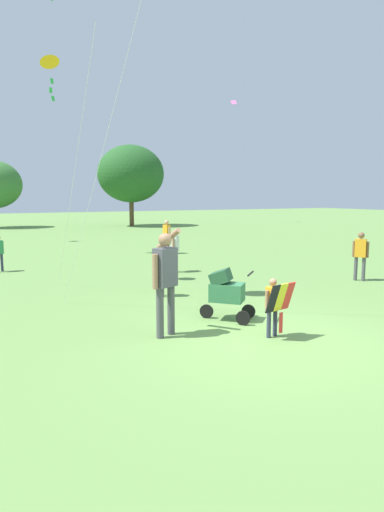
% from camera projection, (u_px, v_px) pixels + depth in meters
% --- Properties ---
extents(ground_plane, '(120.00, 120.00, 0.00)m').
position_uv_depth(ground_plane, '(265.00, 341.00, 7.51)').
color(ground_plane, '#668E47').
extents(child_with_butterfly_kite, '(0.59, 0.40, 1.03)m').
position_uv_depth(child_with_butterfly_kite, '(274.00, 302.00, 7.63)').
color(child_with_butterfly_kite, '#33384C').
rests_on(child_with_butterfly_kite, ground).
extents(person_adult_flyer, '(0.59, 0.68, 1.89)m').
position_uv_depth(person_adult_flyer, '(165.00, 275.00, 7.64)').
color(person_adult_flyer, '#4C4C51').
rests_on(person_adult_flyer, ground).
extents(stroller, '(0.96, 0.99, 1.03)m').
position_uv_depth(stroller, '(226.00, 290.00, 8.71)').
color(stroller, black).
rests_on(stroller, ground).
extents(kite_orange_delta, '(0.60, 3.84, 6.06)m').
position_uv_depth(kite_orange_delta, '(50.00, 66.00, 11.51)').
color(kite_orange_delta, '#F4A319').
rests_on(kite_orange_delta, ground).
extents(distant_kites_cluster, '(28.91, 13.97, 10.06)m').
position_uv_depth(distant_kites_cluster, '(26.00, 2.00, 23.11)').
color(distant_kites_cluster, '#F4A319').
extents(person_red_shirt, '(0.34, 0.34, 1.37)m').
position_uv_depth(person_red_shirt, '(175.00, 247.00, 14.17)').
color(person_red_shirt, '#4C4C51').
rests_on(person_red_shirt, ground).
extents(person_sitting_far, '(0.21, 0.35, 1.12)m').
position_uv_depth(person_sitting_far, '(160.00, 270.00, 10.74)').
color(person_sitting_far, '#7F705B').
rests_on(person_sitting_far, ground).
extents(person_couple_left, '(0.25, 0.45, 1.42)m').
position_uv_depth(person_couple_left, '(167.00, 234.00, 18.68)').
color(person_couple_left, '#4C4C51').
rests_on(person_couple_left, ground).
extents(person_back_turned, '(0.33, 0.39, 1.41)m').
position_uv_depth(person_back_turned, '(360.00, 252.00, 12.73)').
color(person_back_turned, '#4C4C51').
rests_on(person_back_turned, ground).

